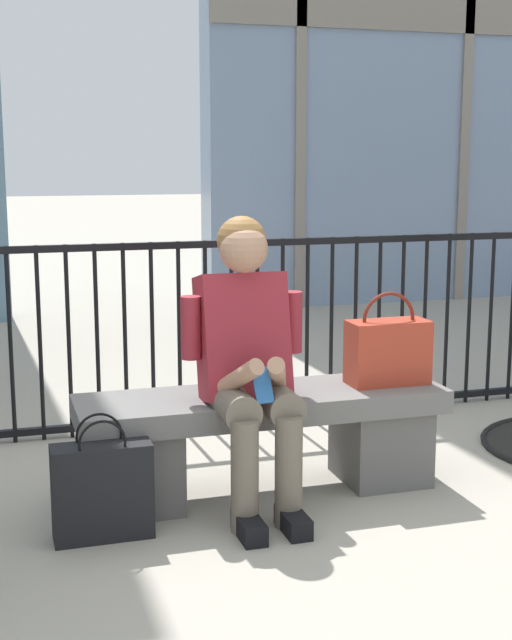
% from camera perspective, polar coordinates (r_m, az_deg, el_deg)
% --- Properties ---
extents(ground_plane, '(60.00, 60.00, 0.00)m').
position_cam_1_polar(ground_plane, '(3.99, 0.43, -10.90)').
color(ground_plane, '#A8A091').
extents(stone_bench, '(1.60, 0.44, 0.45)m').
position_cam_1_polar(stone_bench, '(3.90, 0.43, -7.19)').
color(stone_bench, slate).
rests_on(stone_bench, ground).
extents(seated_person_with_phone, '(0.52, 0.66, 1.21)m').
position_cam_1_polar(seated_person_with_phone, '(3.66, -0.48, -2.25)').
color(seated_person_with_phone, '#6B6051').
rests_on(seated_person_with_phone, ground).
extents(handbag_on_bench, '(0.36, 0.17, 0.41)m').
position_cam_1_polar(handbag_on_bench, '(4.01, 8.41, -1.94)').
color(handbag_on_bench, '#B23823').
rests_on(handbag_on_bench, stone_bench).
extents(shopping_bag, '(0.38, 0.14, 0.49)m').
position_cam_1_polar(shopping_bag, '(3.53, -9.78, -10.63)').
color(shopping_bag, black).
rests_on(shopping_bag, ground).
extents(plaza_railing, '(7.84, 0.04, 1.01)m').
position_cam_1_polar(plaza_railing, '(4.80, -3.23, -0.86)').
color(plaza_railing, black).
rests_on(plaza_railing, ground).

